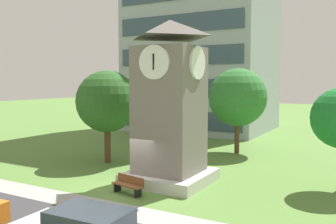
{
  "coord_description": "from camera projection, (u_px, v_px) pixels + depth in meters",
  "views": [
    {
      "loc": [
        10.77,
        -14.72,
        5.45
      ],
      "look_at": [
        0.67,
        3.43,
        3.73
      ],
      "focal_mm": 39.4,
      "sensor_mm": 36.0,
      "label": 1
    }
  ],
  "objects": [
    {
      "name": "clock_tower",
      "position": [
        170.0,
        112.0,
        19.64
      ],
      "size": [
        4.16,
        4.16,
        8.67
      ],
      "color": "slate",
      "rests_on": "ground"
    },
    {
      "name": "kerb_strip",
      "position": [
        91.0,
        204.0,
        16.38
      ],
      "size": [
        120.0,
        1.6,
        0.01
      ],
      "primitive_type": "cube",
      "color": "#9E9E99",
      "rests_on": "ground"
    },
    {
      "name": "tree_streetside",
      "position": [
        107.0,
        102.0,
        24.49
      ],
      "size": [
        4.11,
        4.11,
        6.2
      ],
      "color": "#513823",
      "rests_on": "ground"
    },
    {
      "name": "park_bench",
      "position": [
        128.0,
        185.0,
        17.86
      ],
      "size": [
        1.86,
        0.84,
        0.88
      ],
      "color": "brown",
      "rests_on": "ground"
    },
    {
      "name": "ground_plane",
      "position": [
        123.0,
        190.0,
        18.49
      ],
      "size": [
        160.0,
        160.0,
        0.0
      ],
      "primitive_type": "plane",
      "color": "#567F38"
    },
    {
      "name": "office_building",
      "position": [
        203.0,
        2.0,
        41.57
      ],
      "size": [
        14.71,
        12.42,
        28.8
      ],
      "color": "#9EA8B2",
      "rests_on": "ground"
    },
    {
      "name": "tree_near_tower",
      "position": [
        238.0,
        97.0,
        27.7
      ],
      "size": [
        4.38,
        4.38,
        6.46
      ],
      "color": "#513823",
      "rests_on": "ground"
    }
  ]
}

